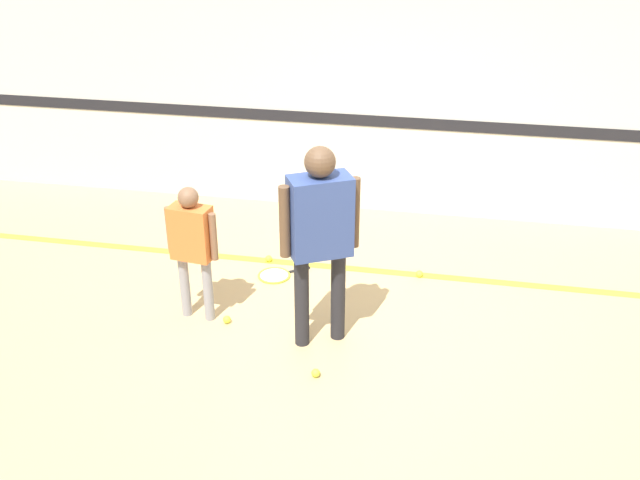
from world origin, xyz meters
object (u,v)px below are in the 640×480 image
Objects in this scene: person_instructor at (320,227)px; tennis_ball_near_instructor at (316,373)px; racket_spare_on_floor at (276,275)px; tennis_ball_stray_left at (419,274)px; tennis_ball_stray_right at (227,319)px; tennis_ball_by_spare_racket at (269,259)px; person_student_left at (192,240)px.

person_instructor reaches higher than tennis_ball_near_instructor.
tennis_ball_stray_left is at bearing -25.64° from racket_spare_on_floor.
racket_spare_on_floor is 7.78× the size of tennis_ball_stray_right.
racket_spare_on_floor is at bearing -62.22° from tennis_ball_by_spare_racket.
tennis_ball_near_instructor is 1.03m from tennis_ball_stray_right.
person_instructor is 24.64× the size of tennis_ball_near_instructor.
person_student_left is 1.46m from tennis_ball_near_instructor.
racket_spare_on_floor is (0.47, 0.79, -0.72)m from person_student_left.
person_student_left is 0.74m from tennis_ball_stray_right.
tennis_ball_by_spare_racket and tennis_ball_stray_right have the same top height.
person_instructor is at bearing -93.11° from racket_spare_on_floor.
person_instructor is at bearing -58.25° from tennis_ball_by_spare_racket.
tennis_ball_stray_right is (-0.87, 0.57, 0.00)m from tennis_ball_near_instructor.
tennis_ball_stray_right is (-0.07, -1.10, 0.00)m from tennis_ball_by_spare_racket.
tennis_ball_stray_right is (0.26, -0.05, -0.69)m from person_student_left.
person_student_left is 17.80× the size of tennis_ball_stray_left.
tennis_ball_stray_right is at bearing -144.48° from tennis_ball_stray_left.
person_instructor is 1.49m from racket_spare_on_floor.
person_student_left is at bearing 169.17° from tennis_ball_stray_right.
racket_spare_on_floor is at bearing 66.91° from person_student_left.
tennis_ball_near_instructor is at bearing -21.12° from person_student_left.
tennis_ball_stray_right is (-0.20, -0.85, 0.02)m from racket_spare_on_floor.
person_student_left is at bearing -107.54° from tennis_ball_by_spare_racket.
tennis_ball_near_instructor is 1.00× the size of tennis_ball_by_spare_racket.
person_student_left is at bearing -149.91° from tennis_ball_stray_left.
tennis_ball_stray_left is (0.65, 1.65, 0.00)m from tennis_ball_near_instructor.
tennis_ball_by_spare_racket is at bearing 81.87° from racket_spare_on_floor.
tennis_ball_by_spare_racket is (-0.14, 0.26, 0.02)m from racket_spare_on_floor.
person_student_left reaches higher than tennis_ball_near_instructor.
tennis_ball_near_instructor is 1.00× the size of tennis_ball_stray_right.
tennis_ball_stray_right is at bearing 146.88° from tennis_ball_near_instructor.
tennis_ball_near_instructor and tennis_ball_stray_right have the same top height.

